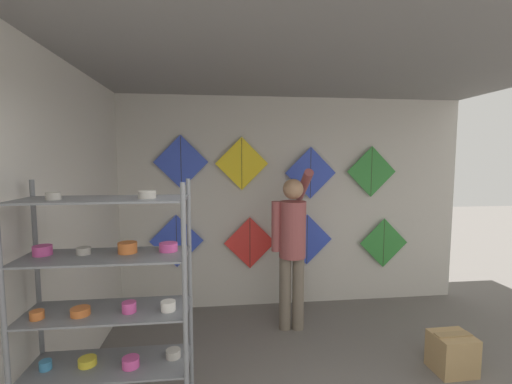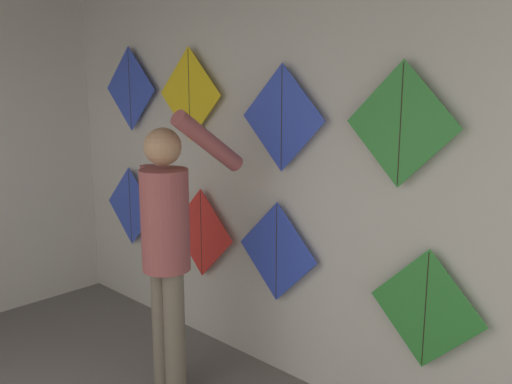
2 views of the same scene
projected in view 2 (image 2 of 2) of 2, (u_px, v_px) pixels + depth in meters
name	position (u px, v px, depth m)	size (l,w,h in m)	color
back_panel	(249.00, 171.00, 4.04)	(5.01, 0.06, 2.80)	beige
shopkeeper	(167.00, 239.00, 3.60)	(0.47, 0.63, 1.88)	#726656
kite_0	(130.00, 206.00, 5.01)	(0.69, 0.01, 0.69)	blue
kite_1	(201.00, 233.00, 4.38)	(0.69, 0.01, 0.69)	red
kite_2	(277.00, 252.00, 3.84)	(0.69, 0.01, 0.69)	blue
kite_3	(426.00, 309.00, 3.12)	(0.69, 0.01, 0.69)	#338C38
kite_4	(130.00, 89.00, 4.75)	(0.69, 0.01, 0.69)	blue
kite_5	(189.00, 94.00, 4.23)	(0.69, 0.01, 0.69)	yellow
kite_6	(282.00, 118.00, 3.63)	(0.69, 0.01, 0.69)	blue
kite_7	(401.00, 125.00, 3.05)	(0.69, 0.01, 0.69)	#338C38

